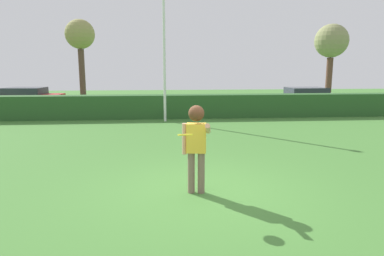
{
  "coord_description": "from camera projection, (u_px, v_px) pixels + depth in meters",
  "views": [
    {
      "loc": [
        -0.76,
        -6.65,
        2.54
      ],
      "look_at": [
        -0.11,
        1.01,
        1.15
      ],
      "focal_mm": 32.56,
      "sensor_mm": 36.0,
      "label": 1
    }
  ],
  "objects": [
    {
      "name": "ground_plane",
      "position": [
        201.0,
        193.0,
        7.04
      ],
      "size": [
        60.0,
        60.0,
        0.0
      ],
      "primitive_type": "plane",
      "color": "#437A32"
    },
    {
      "name": "frisbee",
      "position": [
        185.0,
        135.0,
        6.08
      ],
      "size": [
        0.27,
        0.27,
        0.07
      ],
      "color": "yellow"
    },
    {
      "name": "parked_car_red",
      "position": [
        25.0,
        97.0,
        20.62
      ],
      "size": [
        4.32,
        2.08,
        1.25
      ],
      "color": "#B21E1E",
      "rests_on": "ground"
    },
    {
      "name": "hedge_row",
      "position": [
        178.0,
        106.0,
        17.02
      ],
      "size": [
        21.6,
        0.9,
        1.13
      ],
      "primitive_type": "cube",
      "color": "#2A5426",
      "rests_on": "ground"
    },
    {
      "name": "lamppost",
      "position": [
        164.0,
        43.0,
        15.44
      ],
      "size": [
        0.24,
        0.24,
        6.37
      ],
      "color": "silver",
      "rests_on": "ground"
    },
    {
      "name": "parked_car_silver",
      "position": [
        306.0,
        97.0,
        20.67
      ],
      "size": [
        4.27,
        1.96,
        1.25
      ],
      "color": "#B7B7BC",
      "rests_on": "ground"
    },
    {
      "name": "birch_tree",
      "position": [
        331.0,
        43.0,
        24.06
      ],
      "size": [
        2.29,
        2.29,
        5.36
      ],
      "color": "brown",
      "rests_on": "ground"
    },
    {
      "name": "oak_tree",
      "position": [
        80.0,
        37.0,
        22.62
      ],
      "size": [
        1.9,
        1.9,
        5.49
      ],
      "color": "brown",
      "rests_on": "ground"
    },
    {
      "name": "person",
      "position": [
        196.0,
        139.0,
        6.83
      ],
      "size": [
        0.56,
        0.78,
        1.78
      ],
      "color": "#7D6254",
      "rests_on": "ground"
    }
  ]
}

